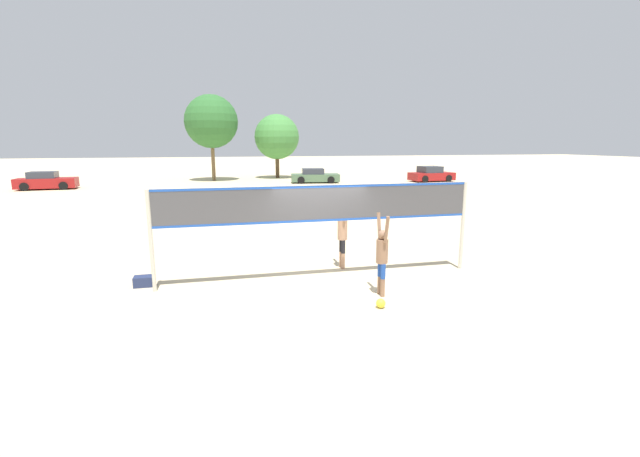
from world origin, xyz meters
The scene contains 11 objects.
ground_plane centered at (0.00, 0.00, 0.00)m, with size 200.00×200.00×0.00m, color beige.
volleyball_net centered at (0.00, 0.00, 1.91)m, with size 8.55×0.09×2.54m.
player_spiker centered at (1.15, -1.56, 1.04)m, with size 0.28×0.69×1.99m.
player_blocker centered at (0.87, 0.86, 1.11)m, with size 0.28×0.70×2.11m.
volleyball centered at (0.84, -2.33, 0.11)m, with size 0.21×0.21×0.21m.
gear_bag centered at (-4.55, 0.48, 0.13)m, with size 0.49×0.34×0.27m.
parked_car_near centered at (6.03, 27.38, 0.59)m, with size 4.53×2.41×1.29m.
parked_car_mid centered at (17.01, 26.13, 0.63)m, with size 4.24×2.29×1.43m.
parked_car_far centered at (-15.68, 26.76, 0.63)m, with size 4.35×2.11×1.39m.
tree_left_cluster centered at (-2.93, 31.79, 5.53)m, with size 4.96×4.96×8.03m.
tree_right_cluster centered at (3.46, 33.42, 4.16)m, with size 4.52×4.52×6.43m.
Camera 1 is at (-2.58, -10.79, 3.64)m, focal length 24.00 mm.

